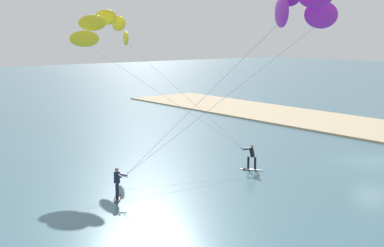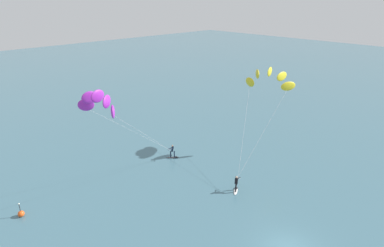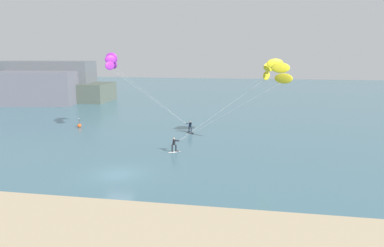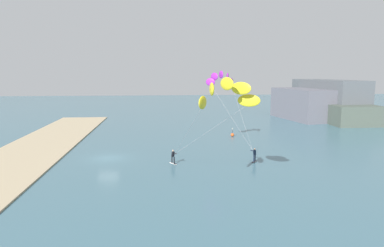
# 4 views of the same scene
# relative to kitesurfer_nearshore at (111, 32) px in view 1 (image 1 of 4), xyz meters

# --- Properties ---
(ground_plane) EXTENTS (240.00, 240.00, 0.00)m
(ground_plane) POSITION_rel_kitesurfer_nearshore_xyz_m (-13.85, -11.96, -8.62)
(ground_plane) COLOR #426B7A
(kitesurfer_nearshore) EXTENTS (13.30, 7.83, 10.24)m
(kitesurfer_nearshore) POSITION_rel_kitesurfer_nearshore_xyz_m (0.00, 0.00, 0.00)
(kitesurfer_nearshore) COLOR white
(kitesurfer_nearshore) RESTS_ON ground
(kitesurfer_mid_water) EXTENTS (11.73, 5.23, 10.87)m
(kitesurfer_mid_water) POSITION_rel_kitesurfer_nearshore_xyz_m (-19.75, 3.48, 0.70)
(kitesurfer_mid_water) COLOR #333338
(kitesurfer_mid_water) RESTS_ON ground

